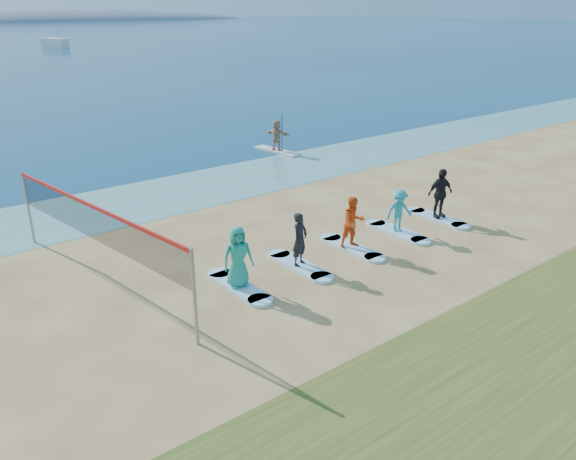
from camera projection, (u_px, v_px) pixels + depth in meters
ground at (343, 281)px, 16.53m from camera, size 600.00×600.00×0.00m
shallow_water at (176, 193)px, 24.19m from camera, size 600.00×600.00×0.00m
island_ridge at (78, 20)px, 289.86m from camera, size 220.00×56.00×18.00m
volleyball_net at (93, 223)px, 15.61m from camera, size 1.39×8.99×2.50m
paddleboard at (277, 151)px, 30.90m from camera, size 1.12×3.07×0.12m
paddleboarder at (277, 135)px, 30.57m from camera, size 0.94×1.61×1.65m
boat_offshore_b at (55, 47)px, 106.96m from camera, size 3.48×6.96×1.63m
surfboard_0 at (239, 286)px, 16.09m from camera, size 0.70×2.20×0.09m
student_0 at (238, 257)px, 15.74m from camera, size 0.98×0.75×1.80m
surfboard_1 at (300, 266)px, 17.38m from camera, size 0.70×2.20×0.09m
student_1 at (300, 239)px, 17.05m from camera, size 0.72×0.59×1.68m
surfboard_2 at (352, 248)px, 18.66m from camera, size 0.70×2.20×0.09m
student_2 at (353, 222)px, 18.33m from camera, size 0.97×0.84×1.72m
surfboard_3 at (397, 232)px, 19.95m from camera, size 0.70×2.20×0.09m
student_3 at (399, 211)px, 19.65m from camera, size 1.11×0.85×1.52m
surfboard_4 at (437, 218)px, 21.24m from camera, size 0.70×2.20×0.09m
student_4 at (440, 193)px, 20.87m from camera, size 1.17×0.68×1.88m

